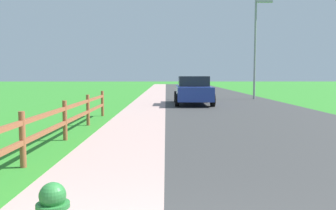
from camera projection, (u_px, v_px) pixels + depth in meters
name	position (u px, v px, depth m)	size (l,w,h in m)	color
ground_plane	(166.00, 96.00, 26.88)	(120.00, 120.00, 0.00)	#31872A
road_asphalt	(208.00, 95.00, 28.90)	(7.00, 66.00, 0.01)	#3A3A3A
curb_concrete	(129.00, 95.00, 28.86)	(6.00, 66.00, 0.01)	#BD9B93
grass_verge	(111.00, 95.00, 28.85)	(5.00, 66.00, 0.00)	#31872A
rail_fence	(47.00, 124.00, 7.40)	(0.11, 13.01, 1.00)	brown
parked_suv_blue	(193.00, 90.00, 19.41)	(2.08, 4.57, 1.56)	navy
street_lamp	(257.00, 41.00, 23.36)	(1.17, 0.20, 6.64)	gray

